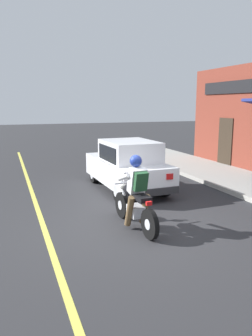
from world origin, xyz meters
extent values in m
plane|color=#2B2B2D|center=(0.00, 0.00, 0.00)|extent=(80.00, 80.00, 0.00)
cube|color=#9E9B93|center=(5.06, 3.00, 0.07)|extent=(2.60, 22.00, 0.14)
cube|color=#D1C64C|center=(-1.80, 3.00, 0.00)|extent=(0.12, 19.80, 0.01)
cube|color=#2D2319|center=(6.34, 5.20, 1.05)|extent=(0.04, 0.90, 2.10)
cylinder|color=black|center=(0.04, 0.68, 0.31)|extent=(0.14, 0.63, 0.62)
cylinder|color=silver|center=(0.04, 0.68, 0.31)|extent=(0.13, 0.22, 0.22)
cylinder|color=black|center=(0.13, -0.72, 0.31)|extent=(0.14, 0.63, 0.62)
cylinder|color=silver|center=(0.13, -0.72, 0.31)|extent=(0.13, 0.22, 0.22)
cube|color=silver|center=(0.09, -0.07, 0.39)|extent=(0.30, 0.42, 0.24)
ellipsoid|color=black|center=(0.08, 0.18, 0.80)|extent=(0.33, 0.54, 0.24)
cube|color=black|center=(0.11, -0.30, 0.76)|extent=(0.29, 0.58, 0.10)
cylinder|color=silver|center=(0.05, 0.58, 0.62)|extent=(0.09, 0.33, 0.68)
cylinder|color=silver|center=(0.06, 0.46, 0.91)|extent=(0.56, 0.08, 0.04)
sphere|color=silver|center=(0.05, 0.63, 0.79)|extent=(0.16, 0.16, 0.16)
cylinder|color=silver|center=(0.28, -0.46, 0.29)|extent=(0.11, 0.55, 0.08)
cube|color=red|center=(0.13, -0.67, 0.73)|extent=(0.12, 0.07, 0.08)
cylinder|color=brown|center=(-0.08, -0.15, 0.43)|extent=(0.16, 0.36, 0.71)
cylinder|color=brown|center=(0.27, -0.13, 0.43)|extent=(0.16, 0.36, 0.71)
cube|color=silver|center=(0.09, -0.12, 1.08)|extent=(0.36, 0.35, 0.57)
cylinder|color=silver|center=(-0.12, 0.11, 1.12)|extent=(0.12, 0.52, 0.26)
cylinder|color=silver|center=(0.28, 0.13, 1.12)|extent=(0.12, 0.52, 0.26)
sphere|color=navy|center=(0.09, -0.06, 1.49)|extent=(0.26, 0.26, 0.26)
cube|color=#1E4728|center=(0.10, -0.28, 1.10)|extent=(0.29, 0.26, 0.42)
cylinder|color=black|center=(0.34, 4.36, 0.30)|extent=(0.20, 0.60, 0.60)
cylinder|color=silver|center=(0.34, 4.36, 0.30)|extent=(0.21, 0.34, 0.33)
cylinder|color=black|center=(1.78, 4.40, 0.30)|extent=(0.20, 0.60, 0.60)
cylinder|color=silver|center=(1.78, 4.40, 0.30)|extent=(0.21, 0.34, 0.33)
cylinder|color=black|center=(0.40, 1.96, 0.30)|extent=(0.20, 0.60, 0.60)
cylinder|color=silver|center=(0.40, 1.96, 0.30)|extent=(0.21, 0.34, 0.33)
cylinder|color=black|center=(1.84, 2.00, 0.30)|extent=(0.20, 0.60, 0.60)
cylinder|color=silver|center=(1.84, 2.00, 0.30)|extent=(0.21, 0.34, 0.33)
cube|color=silver|center=(1.09, 3.18, 0.60)|extent=(1.74, 3.74, 0.70)
cube|color=silver|center=(1.10, 2.93, 1.24)|extent=(1.49, 1.94, 0.66)
cube|color=black|center=(1.07, 3.80, 1.19)|extent=(1.33, 0.38, 0.51)
cube|color=black|center=(0.37, 2.91, 1.22)|extent=(0.07, 1.52, 0.46)
cube|color=black|center=(1.82, 2.95, 1.22)|extent=(0.07, 1.52, 0.46)
cube|color=silver|center=(0.53, 5.03, 0.72)|extent=(0.24, 0.05, 0.14)
cube|color=red|center=(0.63, 1.31, 0.74)|extent=(0.20, 0.05, 0.16)
cube|color=silver|center=(1.55, 5.06, 0.72)|extent=(0.24, 0.05, 0.14)
cube|color=red|center=(1.65, 1.34, 0.74)|extent=(0.20, 0.05, 0.16)
cube|color=#28282B|center=(1.04, 5.01, 0.35)|extent=(1.61, 0.16, 0.20)
cube|color=#28282B|center=(1.14, 1.35, 0.35)|extent=(1.61, 0.16, 0.20)
camera|label=1|loc=(-2.47, -6.36, 2.67)|focal=35.00mm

